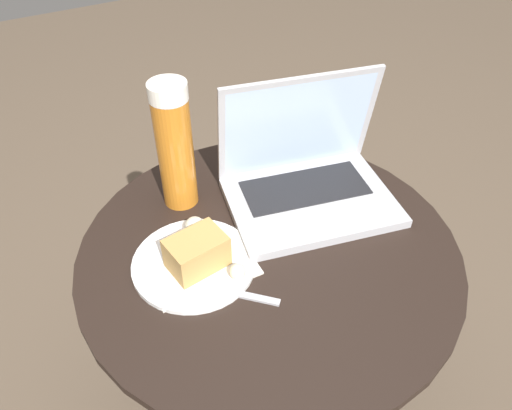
% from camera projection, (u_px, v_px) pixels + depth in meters
% --- Properties ---
extents(ground_plane, '(6.00, 6.00, 0.00)m').
position_uv_depth(ground_plane, '(265.00, 400.00, 1.27)').
color(ground_plane, brown).
extents(table, '(0.69, 0.69, 0.56)m').
position_uv_depth(table, '(268.00, 305.00, 1.01)').
color(table, '#515156').
rests_on(table, ground_plane).
extents(napkin, '(0.19, 0.13, 0.00)m').
position_uv_depth(napkin, '(201.00, 266.00, 0.86)').
color(napkin, silver).
rests_on(napkin, table).
extents(laptop, '(0.36, 0.29, 0.24)m').
position_uv_depth(laptop, '(306.00, 176.00, 0.97)').
color(laptop, '#B2B2B7').
rests_on(laptop, table).
extents(beer_glass, '(0.07, 0.07, 0.26)m').
position_uv_depth(beer_glass, '(175.00, 146.00, 0.91)').
color(beer_glass, '#C6701E').
rests_on(beer_glass, table).
extents(snack_plate, '(0.21, 0.21, 0.07)m').
position_uv_depth(snack_plate, '(196.00, 256.00, 0.85)').
color(snack_plate, white).
rests_on(snack_plate, table).
extents(fork, '(0.13, 0.13, 0.00)m').
position_uv_depth(fork, '(221.00, 290.00, 0.82)').
color(fork, '#B2B2B7').
rests_on(fork, table).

